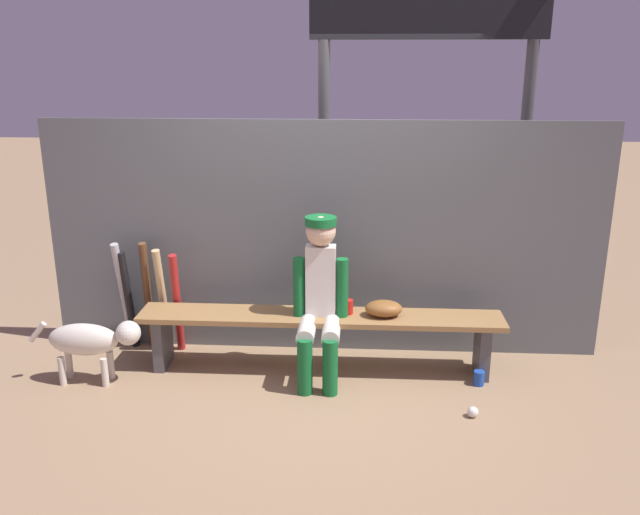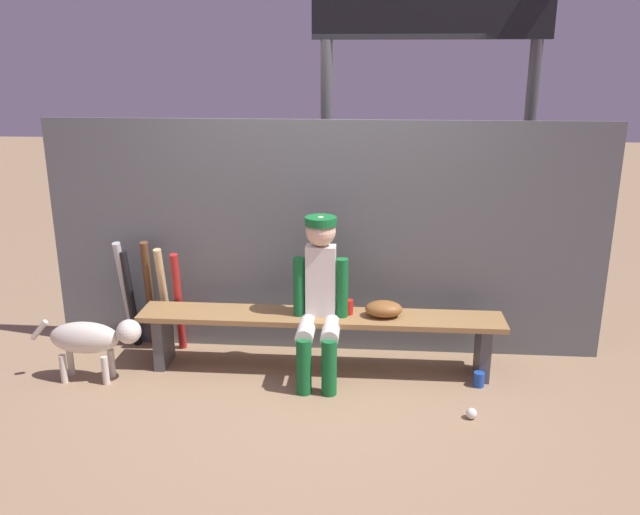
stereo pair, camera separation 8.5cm
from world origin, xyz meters
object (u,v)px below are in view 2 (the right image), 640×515
Objects in this scene: baseball at (471,413)px; baseball_glove at (384,309)px; cup_on_ground at (479,379)px; bat_aluminum_silver at (126,294)px; cup_on_bench at (348,307)px; bat_wood_natural at (164,298)px; bat_aluminum_black at (131,299)px; dog at (92,338)px; dugout_bench at (320,326)px; player_seated at (320,294)px; scoreboard at (439,42)px; bat_aluminum_red at (178,302)px; bat_wood_dark at (149,294)px.

baseball_glove is at bearing 132.71° from baseball.
bat_aluminum_silver is at bearing 170.26° from cup_on_ground.
baseball_glove is 0.27m from cup_on_bench.
bat_wood_natural is 11.91× the size of baseball.
dog is (-0.08, -0.59, -0.09)m from bat_aluminum_black.
player_seated is (0.01, -0.11, 0.30)m from dugout_bench.
dog is (-2.54, -1.38, -2.10)m from scoreboard.
player_seated reaches higher than bat_aluminum_silver.
bat_aluminum_silver is 8.44× the size of cup_on_ground.
bat_aluminum_silver is (-0.45, 0.06, 0.03)m from bat_aluminum_red.
bat_wood_dark is at bearing -162.01° from scoreboard.
bat_aluminum_silver reaches higher than dugout_bench.
bat_aluminum_red is (-1.16, 0.24, 0.07)m from dugout_bench.
bat_aluminum_silver is 2.87m from baseball.
player_seated reaches higher than bat_aluminum_black.
bat_aluminum_red is at bearing 168.34° from dugout_bench.
bat_wood_natural is 8.01× the size of cup_on_bench.
baseball_glove is 0.86m from cup_on_ground.
baseball_glove is at bearing -8.07° from bat_aluminum_black.
bat_aluminum_black is at bearing 172.91° from bat_aluminum_red.
baseball is 2.95m from scoreboard.
bat_aluminum_silver is 0.62m from dog.
bat_wood_dark is at bearing 163.18° from player_seated.
player_seated is at bearing -14.21° from bat_aluminum_silver.
dog is (-0.23, -0.63, -0.13)m from bat_wood_dark.
player_seated reaches higher than cup_on_bench.
player_seated is at bearing 176.60° from cup_on_ground.
baseball is at bearing -21.12° from bat_wood_dark.
bat_aluminum_black is 0.61m from dog.
player_seated is 1.33m from cup_on_ground.
bat_wood_dark reaches higher than bat_aluminum_red.
dog is (-1.87, -0.33, -0.18)m from cup_on_bench.
dugout_bench is at bearing -12.68° from bat_wood_natural.
bat_aluminum_silver reaches higher than bat_aluminum_black.
scoreboard is (-0.30, 1.25, 2.38)m from cup_on_ground.
baseball is (2.65, -0.93, -0.39)m from bat_aluminum_black.
scoreboard reaches higher than baseball.
bat_aluminum_black reaches higher than cup_on_bench.
bat_aluminum_black is at bearing -16.46° from bat_aluminum_silver.
bat_wood_dark reaches higher than bat_wood_natural.
bat_aluminum_black is at bearing 170.35° from cup_on_ground.
bat_aluminum_silver is at bearing 160.66° from baseball.
baseball_glove is 1.66m from bat_aluminum_red.
baseball is at bearing -47.29° from baseball_glove.
bat_aluminum_red is at bearing -7.90° from bat_aluminum_silver.
bat_wood_natural is at bearing 158.51° from baseball.
bat_aluminum_red reaches higher than dugout_bench.
scoreboard reaches higher than cup_on_bench.
cup_on_ground is (1.18, -0.07, -0.60)m from player_seated.
player_seated is at bearing -16.82° from bat_wood_dark.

